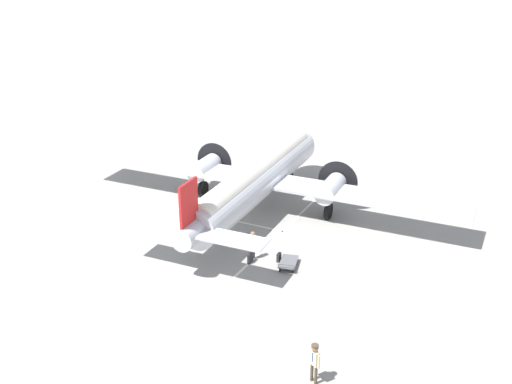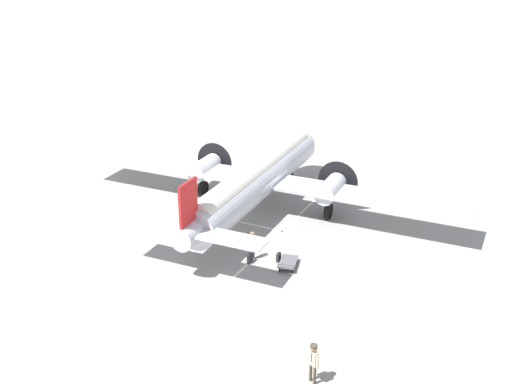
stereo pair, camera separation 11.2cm
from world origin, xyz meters
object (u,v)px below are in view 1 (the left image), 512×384
Objects in this scene: suitcase_upright_spare at (250,258)px; suitcase_near_door at (279,257)px; airliner_main at (258,178)px; crew_foreground at (314,359)px; baggage_cart at (288,262)px; passenger_boarding at (253,242)px.

suitcase_near_door is at bearing -58.73° from suitcase_upright_spare.
airliner_main is 14.52× the size of crew_foreground.
baggage_cart is (8.54, 4.95, -0.92)m from crew_foreground.
suitcase_upright_spare is (-0.49, -0.08, -0.76)m from passenger_boarding.
crew_foreground is 11.12m from passenger_boarding.
crew_foreground is 10.57m from suitcase_near_door.
suitcase_upright_spare is 2.21m from baggage_cart.
passenger_boarding is (8.49, 7.17, -0.13)m from crew_foreground.
suitcase_near_door is (-5.67, -4.13, -2.15)m from airliner_main.
passenger_boarding is 1.73m from suitcase_near_door.
airliner_main is at bearing 22.70° from suitcase_upright_spare.
passenger_boarding is 2.77× the size of suitcase_upright_spare.
airliner_main is 6.73m from passenger_boarding.
suitcase_near_door is at bearing -71.92° from passenger_boarding.
airliner_main is 48.96× the size of suitcase_near_door.
suitcase_upright_spare is (-6.52, -2.73, -2.12)m from airliner_main.
passenger_boarding is at bearing 77.11° from baggage_cart.
suitcase_upright_spare is (-0.85, 1.41, 0.03)m from suitcase_near_door.
suitcase_near_door is (8.86, 5.69, -0.92)m from crew_foreground.
suitcase_near_door is 0.30× the size of baggage_cart.
suitcase_near_door is at bearing -28.77° from crew_foreground.
crew_foreground is at bearing -135.64° from passenger_boarding.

